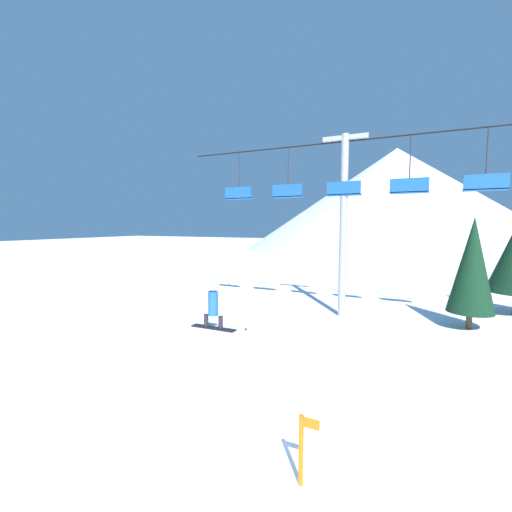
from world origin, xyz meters
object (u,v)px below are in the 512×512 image
snow_ramp (167,388)px  snowboarder (213,306)px  pine_tree_near (472,265)px  trail_marker (302,448)px

snow_ramp → snowboarder: size_ratio=3.13×
pine_tree_near → trail_marker: 14.13m
pine_tree_near → trail_marker: (-4.32, -13.24, -2.39)m
snowboarder → trail_marker: 4.43m
snowboarder → pine_tree_near: (7.66, 11.15, 0.37)m
snow_ramp → snowboarder: bearing=80.8°
snowboarder → pine_tree_near: size_ratio=0.25×
snow_ramp → trail_marker: 3.65m
trail_marker → snow_ramp: bearing=174.3°
pine_tree_near → trail_marker: pine_tree_near is taller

